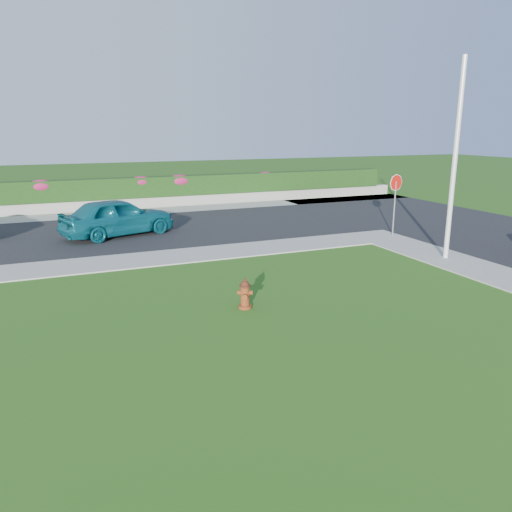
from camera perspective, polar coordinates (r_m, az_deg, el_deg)
name	(u,v)px	position (r m, az deg, el deg)	size (l,w,h in m)	color
ground	(359,356)	(10.18, 11.65, -11.10)	(120.00, 120.00, 0.00)	black
street_far	(61,237)	(21.94, -21.41, 2.07)	(26.00, 8.00, 0.04)	black
sidewalk_far	(32,270)	(17.08, -24.18, -1.52)	(24.00, 2.00, 0.04)	gray
curb_corner	(378,237)	(21.06, 13.74, 2.17)	(2.00, 2.00, 0.04)	gray
sidewalk_beyond	(138,212)	(27.21, -13.32, 4.90)	(34.00, 2.00, 0.04)	gray
retaining_wall	(133,203)	(28.63, -13.87, 5.90)	(34.00, 0.40, 0.60)	gray
hedge	(132,188)	(28.62, -14.00, 7.60)	(32.00, 0.90, 1.10)	black
fire_hydrant	(245,294)	(12.32, -1.27, -4.40)	(0.39, 0.38, 0.76)	#581D0D
sedan_teal	(118,217)	(21.19, -15.53, 4.34)	(1.84, 4.57, 1.56)	#0D5A69
utility_pole	(455,162)	(17.77, 21.76, 9.99)	(0.16, 0.16, 6.55)	silver
stop_sign	(396,190)	(21.12, 15.66, 7.24)	(0.69, 0.14, 2.55)	slate
flower_clump_c	(41,186)	(28.16, -23.37, 7.34)	(1.32, 0.85, 0.66)	#BC2063
flower_clump_d	(141,182)	(28.57, -13.03, 8.28)	(1.21, 0.78, 0.60)	#BC2063
flower_clump_e	(180,181)	(29.02, -8.73, 8.51)	(1.35, 0.87, 0.68)	#BC2063
flower_clump_f	(265,176)	(30.74, 1.05, 9.10)	(1.07, 0.69, 0.53)	#BC2063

